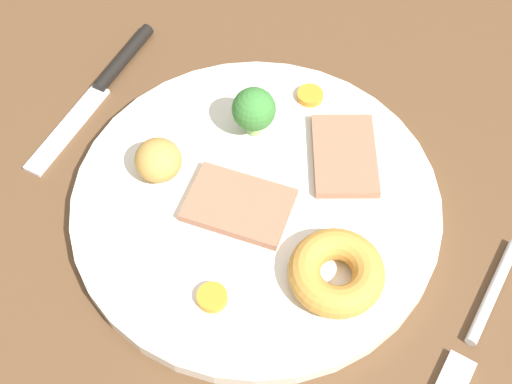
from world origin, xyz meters
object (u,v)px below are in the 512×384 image
dinner_plate (256,203)px  carrot_coin_back (310,95)px  meat_slice_main (239,205)px  fork (477,328)px  yorkshire_pudding (336,273)px  roast_potato_left (158,160)px  knife (104,83)px  meat_slice_under (345,155)px  carrot_coin_front (212,297)px  broccoli_floret (254,110)px

dinner_plate → carrot_coin_back: 11.57cm
meat_slice_main → fork: meat_slice_main is taller
dinner_plate → yorkshire_pudding: bearing=163.3°
carrot_coin_back → fork: 23.95cm
roast_potato_left → knife: (10.80, -5.32, -2.56)cm
dinner_plate → carrot_coin_back: (1.92, -11.36, 1.01)cm
meat_slice_under → carrot_coin_back: (5.75, -3.98, -0.09)cm
meat_slice_main → carrot_coin_back: meat_slice_main is taller
fork → knife: bearing=-97.7°
fork → meat_slice_under: bearing=-118.1°
dinner_plate → knife: bearing=-9.5°
dinner_plate → knife: (18.77, -3.16, -0.25)cm
dinner_plate → knife: size_ratio=1.60×
meat_slice_main → knife: 18.72cm
meat_slice_main → fork: bearing=-175.1°
meat_slice_under → carrot_coin_front: size_ratio=3.54×
yorkshire_pudding → fork: 11.04cm
yorkshire_pudding → roast_potato_left: size_ratio=1.84×
roast_potato_left → knife: bearing=-26.2°
yorkshire_pudding → dinner_plate: bearing=-16.7°
meat_slice_main → fork: (-19.93, -1.70, -1.41)cm
meat_slice_main → roast_potato_left: size_ratio=2.08×
yorkshire_pudding → roast_potato_left: roast_potato_left is taller
carrot_coin_back → fork: bearing=152.3°
meat_slice_main → meat_slice_under: bearing=-117.0°
yorkshire_pudding → carrot_coin_front: (6.63, 6.36, -0.85)cm
yorkshire_pudding → carrot_coin_back: (10.76, -14.01, -0.89)cm
meat_slice_main → yorkshire_pudding: yorkshire_pudding is taller
fork → meat_slice_main: bearing=-88.4°
roast_potato_left → broccoli_floret: 8.80cm
dinner_plate → roast_potato_left: size_ratio=7.64×
carrot_coin_back → fork: carrot_coin_back is taller
roast_potato_left → fork: (-27.22, -2.42, -2.62)cm
meat_slice_main → knife: bearing=-14.3°
roast_potato_left → knife: roast_potato_left is taller
meat_slice_under → carrot_coin_front: meat_slice_under is taller
meat_slice_under → yorkshire_pudding: bearing=116.5°
dinner_plate → fork: size_ratio=1.93×
fork → yorkshire_pudding: bearing=-77.7°
meat_slice_under → roast_potato_left: roast_potato_left is taller
yorkshire_pudding → carrot_coin_front: size_ratio=3.16×
dinner_plate → meat_slice_under: (-3.83, -7.38, 1.10)cm
broccoli_floret → fork: broccoli_floret is taller
broccoli_floret → knife: bearing=9.3°
carrot_coin_front → knife: size_ratio=0.12×
meat_slice_main → fork: size_ratio=0.53×
carrot_coin_front → carrot_coin_back: size_ratio=0.99×
meat_slice_under → broccoli_floret: 8.35cm
meat_slice_under → broccoli_floret: (7.79, 1.81, 2.40)cm
meat_slice_under → roast_potato_left: size_ratio=2.06×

